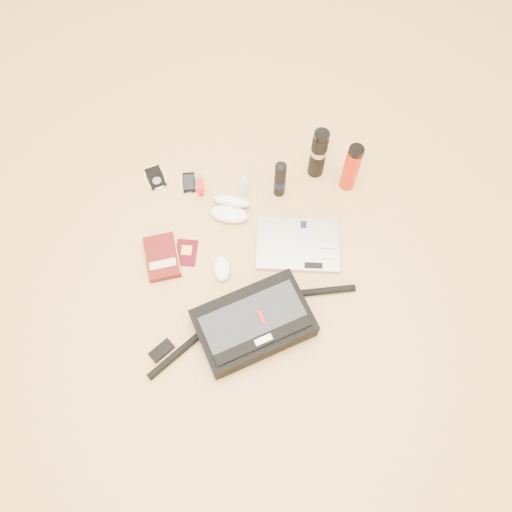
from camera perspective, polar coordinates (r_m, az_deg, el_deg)
name	(u,v)px	position (r m, az deg, el deg)	size (l,w,h in m)	color
ground	(245,276)	(2.00, -1.26, -2.28)	(4.00, 4.00, 0.00)	tan
messenger_bag	(253,323)	(1.88, -0.34, -7.72)	(0.80, 0.40, 0.12)	black
laptop	(298,245)	(2.05, 4.88, 1.30)	(0.35, 0.26, 0.03)	#AAAAAD
book	(162,257)	(2.05, -10.65, -0.13)	(0.16, 0.22, 0.04)	#4F0E0C
passport	(186,253)	(2.06, -7.97, 0.40)	(0.10, 0.13, 0.01)	#43030D
mouse	(222,269)	(2.00, -3.92, -1.46)	(0.07, 0.12, 0.04)	white
sunglasses_case	(230,208)	(2.11, -2.94, 5.54)	(0.19, 0.17, 0.09)	white
ipod	(155,178)	(2.26, -11.42, 8.78)	(0.13, 0.13, 0.01)	black
phone	(189,183)	(2.22, -7.66, 8.32)	(0.09, 0.11, 0.01)	black
inhaler	(200,185)	(2.20, -6.42, 8.08)	(0.03, 0.10, 0.03)	red
spray_bottle	(244,186)	(2.14, -1.35, 7.99)	(0.03, 0.03, 0.12)	#B3E7F9
aerosol_can	(280,179)	(2.10, 2.76, 8.76)	(0.06, 0.06, 0.21)	black
thermos_black	(318,153)	(2.15, 7.14, 11.56)	(0.09, 0.09, 0.26)	black
thermos_red	(351,168)	(2.14, 10.84, 9.87)	(0.09, 0.09, 0.25)	#B51D09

